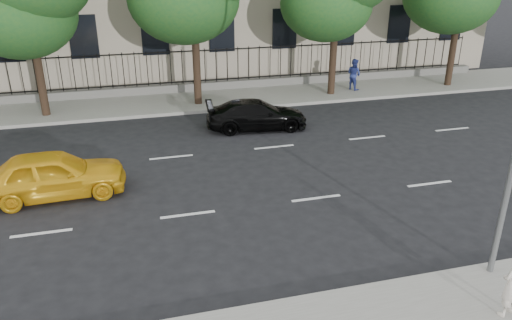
{
  "coord_description": "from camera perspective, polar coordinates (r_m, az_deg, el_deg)",
  "views": [
    {
      "loc": [
        -5.38,
        -10.34,
        7.16
      ],
      "look_at": [
        -1.8,
        3.0,
        1.29
      ],
      "focal_mm": 35.0,
      "sensor_mm": 36.0,
      "label": 1
    }
  ],
  "objects": [
    {
      "name": "ground",
      "position": [
        13.68,
        10.74,
        -8.98
      ],
      "size": [
        120.0,
        120.0,
        0.0
      ],
      "primitive_type": "plane",
      "color": "black",
      "rests_on": "ground"
    },
    {
      "name": "far_sidewalk",
      "position": [
        25.92,
        -2.47,
        7.14
      ],
      "size": [
        60.0,
        4.0,
        0.15
      ],
      "primitive_type": "cube",
      "color": "gray",
      "rests_on": "ground"
    },
    {
      "name": "lane_markings",
      "position": [
        17.55,
        4.21,
        -1.1
      ],
      "size": [
        49.6,
        4.62,
        0.01
      ],
      "primitive_type": null,
      "color": "silver",
      "rests_on": "ground"
    },
    {
      "name": "iron_fence",
      "position": [
        27.38,
        -3.29,
        9.23
      ],
      "size": [
        30.0,
        0.5,
        2.2
      ],
      "color": "slate",
      "rests_on": "far_sidewalk"
    },
    {
      "name": "yellow_taxi",
      "position": [
        16.61,
        -22.19,
        -1.52
      ],
      "size": [
        4.41,
        1.95,
        1.48
      ],
      "primitive_type": "imported",
      "rotation": [
        0.0,
        0.0,
        1.62
      ],
      "color": "#EDAF17",
      "rests_on": "ground"
    },
    {
      "name": "black_sedan",
      "position": [
        21.36,
        0.06,
        5.21
      ],
      "size": [
        4.45,
        2.19,
        1.25
      ],
      "primitive_type": "imported",
      "rotation": [
        0.0,
        0.0,
        1.46
      ],
      "color": "black",
      "rests_on": "ground"
    },
    {
      "name": "woman_near",
      "position": [
        11.62,
        27.24,
        -12.47
      ],
      "size": [
        0.64,
        0.52,
        1.5
      ],
      "primitive_type": "imported",
      "rotation": [
        0.0,
        0.0,
        3.47
      ],
      "color": "silver",
      "rests_on": "near_sidewalk"
    },
    {
      "name": "pedestrian_far",
      "position": [
        27.49,
        11.13,
        9.6
      ],
      "size": [
        0.9,
        0.99,
        1.65
      ],
      "primitive_type": "imported",
      "rotation": [
        0.0,
        0.0,
        1.99
      ],
      "color": "navy",
      "rests_on": "far_sidewalk"
    }
  ]
}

